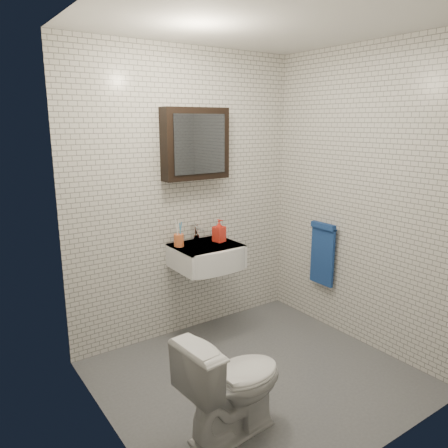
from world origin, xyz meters
name	(u,v)px	position (x,y,z in m)	size (l,w,h in m)	color
ground	(257,376)	(0.00, 0.00, 0.01)	(2.20, 2.00, 0.01)	#4F5257
room_shell	(260,185)	(0.00, 0.00, 1.47)	(2.22, 2.02, 2.51)	silver
washbasin	(209,256)	(0.05, 0.73, 0.76)	(0.55, 0.50, 0.20)	white
faucet	(197,233)	(0.05, 0.93, 0.92)	(0.06, 0.20, 0.15)	silver
mirror_cabinet	(195,144)	(0.05, 0.93, 1.70)	(0.60, 0.15, 0.60)	black
towel_rail	(323,251)	(1.04, 0.35, 0.72)	(0.09, 0.30, 0.58)	silver
toothbrush_cup	(179,240)	(-0.16, 0.87, 0.91)	(0.09, 0.09, 0.23)	#D06234
soap_bottle	(219,231)	(0.20, 0.80, 0.95)	(0.09, 0.09, 0.20)	orange
toilet	(233,383)	(-0.50, -0.38, 0.34)	(0.38, 0.67, 0.68)	white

